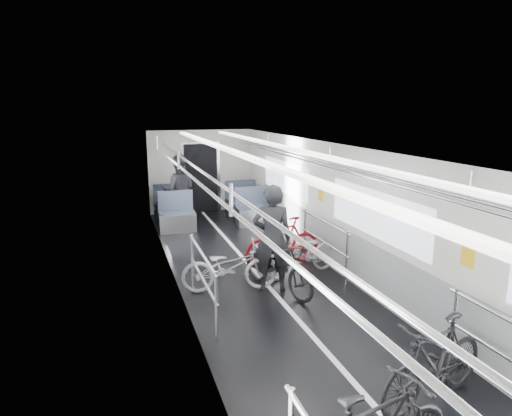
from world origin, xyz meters
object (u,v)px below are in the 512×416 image
Objects in this scene: bike_right_near at (434,362)px; bike_right_far at (283,242)px; bike_right_mid at (302,253)px; person_standing at (272,238)px; bike_aisle at (278,265)px; person_seated at (179,190)px; bike_left_far at (229,267)px.

bike_right_far is at bearing 164.67° from bike_right_near.
person_standing is (-0.75, -0.46, 0.49)m from bike_right_mid.
person_seated is at bearing 80.43° from bike_aisle.
person_standing is (0.70, -0.17, 0.49)m from bike_left_far.
person_seated is at bearing -62.54° from person_standing.
person_seated reaches higher than person_standing.
bike_right_near reaches higher than bike_left_far.
bike_right_mid is 0.88m from bike_aisle.
bike_left_far is at bearing 4.43° from person_standing.
bike_aisle is at bearing 173.55° from bike_right_near.
person_seated is (-1.60, 4.48, 0.50)m from bike_right_mid.
bike_right_mid is 0.62m from bike_right_far.
bike_aisle is (0.78, -0.27, 0.03)m from bike_left_far.
bike_right_near is 8.47m from person_seated.
person_seated reaches higher than bike_right_mid.
bike_right_far is (0.01, 4.46, 0.00)m from bike_right_near.
bike_right_mid is (0.17, 3.86, -0.06)m from bike_right_near.
bike_right_mid is 0.88× the size of person_standing.
bike_right_far is 0.93× the size of bike_aisle.
bike_right_near is 3.86m from bike_right_mid.
bike_aisle is 5.14m from person_seated.
person_seated is at bearing 174.59° from bike_right_near.
person_seated is (-0.14, 4.77, 0.49)m from bike_left_far.
bike_left_far is 0.88× the size of person_seated.
person_seated is (-0.85, 4.94, 0.01)m from person_standing.
person_seated is (-0.93, 5.04, 0.46)m from bike_aisle.
bike_right_mid is at bearing 118.07° from person_seated.
bike_right_near is 0.87× the size of person_standing.
person_standing reaches higher than bike_right_far.
bike_right_far is at bearing -101.77° from person_standing.
bike_right_near is at bearing -101.29° from bike_aisle.
bike_right_near is 0.99× the size of bike_right_mid.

